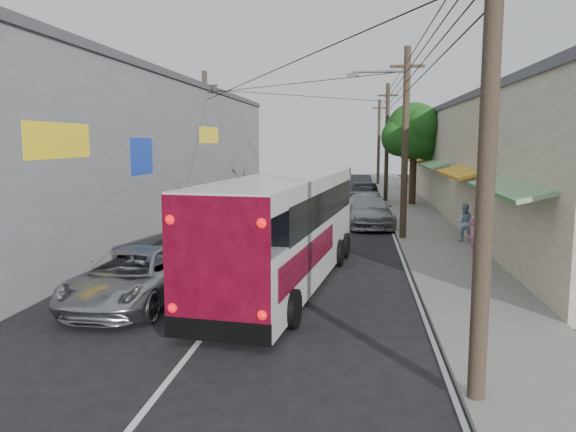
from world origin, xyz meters
name	(u,v)px	position (x,y,z in m)	size (l,w,h in m)	color
ground	(196,345)	(0.00, 0.00, 0.00)	(120.00, 120.00, 0.00)	black
sidewalk	(417,217)	(6.50, 20.00, 0.06)	(3.00, 80.00, 0.12)	slate
building_right	(496,159)	(10.99, 22.00, 3.15)	(7.09, 40.00, 6.25)	beige
building_left	(136,151)	(-8.50, 18.00, 3.65)	(7.20, 36.00, 7.25)	gray
utility_poles	(356,142)	(3.13, 20.33, 4.13)	(11.80, 45.28, 8.00)	#473828
street_tree	(415,133)	(6.87, 26.02, 4.67)	(4.40, 4.00, 6.60)	#3F2B19
coach_bus	(286,228)	(1.21, 5.30, 1.65)	(3.66, 11.23, 3.18)	silver
jeepney	(133,277)	(-2.46, 2.71, 0.70)	(2.33, 5.04, 1.40)	#A9AAB0
parked_suv	(368,210)	(3.80, 16.96, 0.77)	(2.16, 5.31, 1.54)	#919198
parked_car_mid	(365,195)	(3.80, 26.00, 0.66)	(1.55, 3.86, 1.32)	#26262B
parked_car_far	(365,193)	(3.80, 27.00, 0.68)	(1.43, 4.10, 1.35)	black
pedestrian_near	(477,230)	(7.60, 9.92, 0.98)	(0.63, 0.41, 1.72)	pink
pedestrian_far	(464,222)	(7.60, 12.45, 0.90)	(0.75, 0.59, 1.55)	#91B2D3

